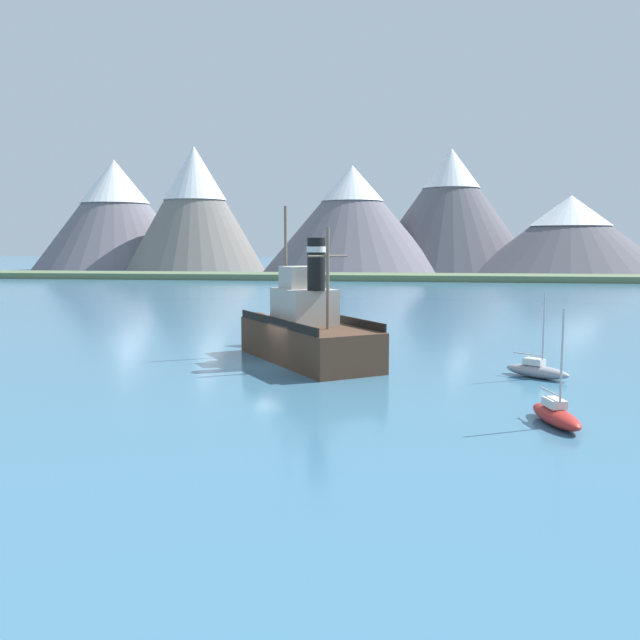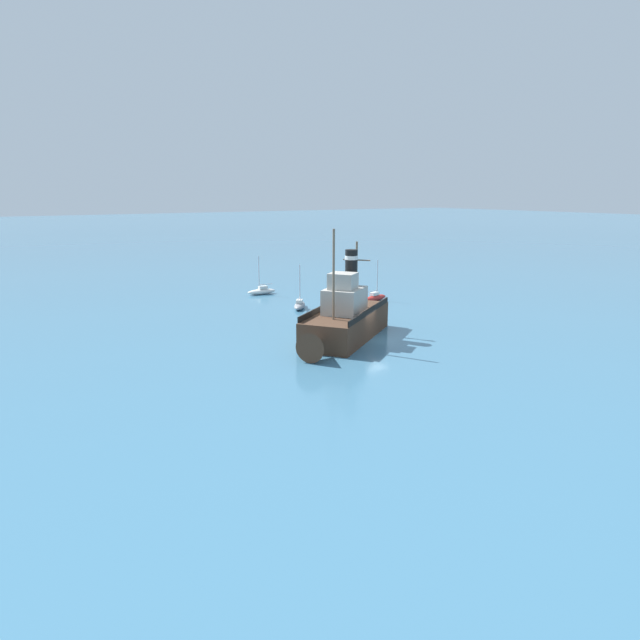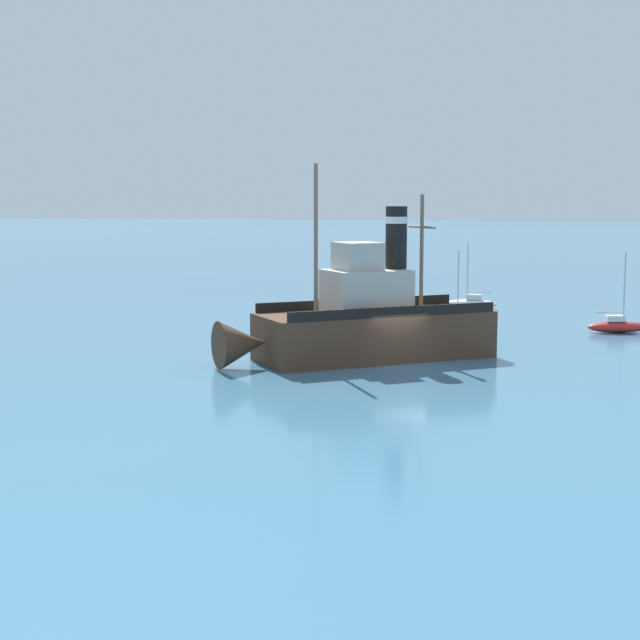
{
  "view_description": "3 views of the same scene",
  "coord_description": "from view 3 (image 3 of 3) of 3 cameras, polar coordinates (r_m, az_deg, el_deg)",
  "views": [
    {
      "loc": [
        8.2,
        -40.21,
        7.55
      ],
      "look_at": [
        2.67,
        0.13,
        2.84
      ],
      "focal_mm": 38.0,
      "sensor_mm": 36.0,
      "label": 1
    },
    {
      "loc": [
        -38.48,
        30.57,
        12.86
      ],
      "look_at": [
        2.96,
        3.52,
        1.65
      ],
      "focal_mm": 32.0,
      "sensor_mm": 36.0,
      "label": 2
    },
    {
      "loc": [
        -47.69,
        -5.36,
        8.28
      ],
      "look_at": [
        0.09,
        4.1,
        2.14
      ],
      "focal_mm": 55.0,
      "sensor_mm": 36.0,
      "label": 3
    }
  ],
  "objects": [
    {
      "name": "ground_plane",
      "position": [
        48.7,
        4.72,
        -2.63
      ],
      "size": [
        600.0,
        600.0,
        0.0
      ],
      "primitive_type": "plane",
      "color": "teal"
    },
    {
      "name": "sailboat_grey",
      "position": [
        63.45,
        7.81,
        0.01
      ],
      "size": [
        3.64,
        3.26,
        4.9
      ],
      "color": "gray",
      "rests_on": "ground"
    },
    {
      "name": "sailboat_red",
      "position": [
        62.69,
        16.95,
        -0.32
      ],
      "size": [
        2.0,
        3.95,
        4.9
      ],
      "color": "#B22823",
      "rests_on": "ground"
    },
    {
      "name": "sailboat_white",
      "position": [
        73.75,
        8.8,
        0.99
      ],
      "size": [
        1.32,
        3.86,
        4.9
      ],
      "color": "white",
      "rests_on": "ground"
    },
    {
      "name": "old_tugboat",
      "position": [
        50.0,
        2.58,
        -0.23
      ],
      "size": [
        11.03,
        13.73,
        9.9
      ],
      "color": "#4C3323",
      "rests_on": "ground"
    }
  ]
}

